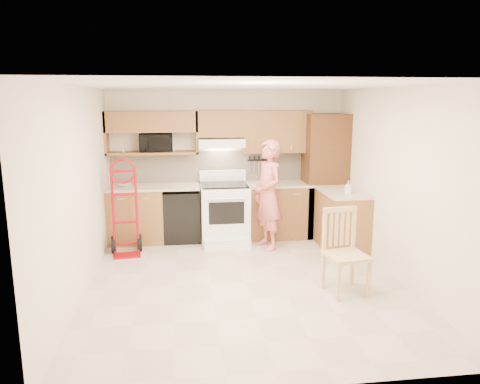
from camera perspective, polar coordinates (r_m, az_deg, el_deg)
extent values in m
cube|color=#BCAA93|center=(6.05, 0.61, -11.32)|extent=(4.00, 4.50, 0.02)
cube|color=white|center=(5.57, 0.67, 13.30)|extent=(4.00, 4.50, 0.02)
cube|color=#EFE3CF|center=(7.89, -1.63, 3.62)|extent=(4.00, 0.02, 2.50)
cube|color=#EFE3CF|center=(3.52, 5.76, -6.60)|extent=(4.00, 0.02, 2.50)
cube|color=#EFE3CF|center=(5.76, -19.59, -0.04)|extent=(0.02, 4.50, 2.50)
cube|color=#EFE3CF|center=(6.27, 19.15, 0.90)|extent=(0.02, 4.50, 2.50)
cube|color=beige|center=(7.87, -1.61, 3.24)|extent=(3.92, 0.03, 0.55)
cube|color=olive|center=(7.74, -12.87, -2.86)|extent=(0.90, 0.60, 0.90)
cube|color=black|center=(7.71, -7.30, -2.92)|extent=(0.60, 0.60, 0.85)
cube|color=olive|center=(7.87, 4.66, -2.37)|extent=(1.14, 0.60, 0.90)
cube|color=#BFB297|center=(7.61, -10.78, 0.61)|extent=(1.50, 0.63, 0.04)
cube|color=#BFB297|center=(7.77, 4.72, 0.99)|extent=(1.14, 0.63, 0.04)
cube|color=olive|center=(7.36, 12.61, -3.61)|extent=(0.60, 1.00, 0.90)
cube|color=#BFB297|center=(7.25, 12.78, -0.02)|extent=(0.63, 1.00, 0.04)
cube|color=#562C14|center=(7.95, 10.53, 2.04)|extent=(0.70, 0.60, 2.10)
cube|color=olive|center=(7.62, -11.03, 8.65)|extent=(1.50, 0.33, 0.34)
cube|color=olive|center=(7.66, -10.88, 4.84)|extent=(1.50, 0.33, 0.04)
cube|color=olive|center=(7.64, -2.43, 8.56)|extent=(0.76, 0.33, 0.44)
cube|color=olive|center=(7.79, 4.62, 7.55)|extent=(1.14, 0.33, 0.70)
cube|color=white|center=(7.60, -2.37, 6.19)|extent=(0.76, 0.46, 0.14)
imported|color=black|center=(7.64, -10.48, 6.11)|extent=(0.55, 0.38, 0.30)
imported|color=#D4665F|center=(7.15, 3.53, -0.36)|extent=(0.58, 0.72, 1.73)
imported|color=white|center=(7.04, 13.39, 0.58)|extent=(0.12, 0.12, 0.20)
imported|color=white|center=(7.65, -14.25, 0.84)|extent=(0.21, 0.21, 0.05)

